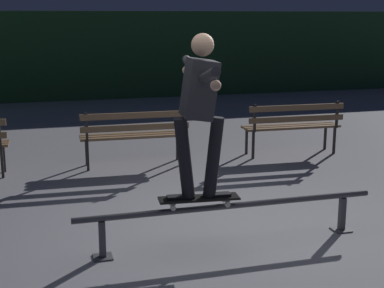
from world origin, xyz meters
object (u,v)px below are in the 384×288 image
(skateboard, at_px, (199,199))
(grind_rail, at_px, (230,212))
(skateboarder, at_px, (200,103))
(park_bench_left_center, at_px, (134,131))
(park_bench_right_center, at_px, (293,123))

(skateboard, bearing_deg, grind_rail, -0.00)
(skateboarder, height_order, park_bench_left_center, skateboarder)
(park_bench_right_center, bearing_deg, park_bench_left_center, 180.00)
(grind_rail, xyz_separation_m, skateboarder, (-0.31, -0.00, 1.10))
(park_bench_right_center, bearing_deg, skateboard, -128.70)
(skateboard, bearing_deg, skateboarder, -5.10)
(skateboard, bearing_deg, park_bench_left_center, 91.16)
(grind_rail, height_order, skateboarder, skateboarder)
(park_bench_left_center, bearing_deg, skateboarder, -88.78)
(grind_rail, height_order, skateboard, skateboard)
(skateboard, height_order, park_bench_right_center, park_bench_right_center)
(skateboarder, distance_m, park_bench_right_center, 4.14)
(skateboarder, relative_size, park_bench_left_center, 0.97)
(park_bench_right_center, bearing_deg, grind_rail, -125.03)
(grind_rail, height_order, park_bench_left_center, park_bench_left_center)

